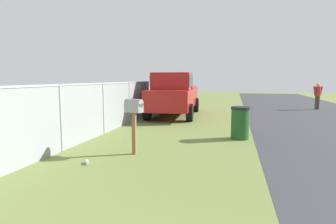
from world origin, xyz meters
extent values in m
cube|color=brown|center=(6.32, 1.46, 0.51)|extent=(0.09, 0.09, 1.02)
cube|color=gray|center=(6.32, 1.46, 1.13)|extent=(0.32, 0.47, 0.22)
cylinder|color=gray|center=(6.32, 1.46, 1.24)|extent=(0.32, 0.47, 0.20)
cube|color=red|center=(6.43, 1.46, 1.20)|extent=(0.02, 0.04, 0.18)
cube|color=maroon|center=(13.52, 2.01, 0.88)|extent=(5.43, 2.17, 0.90)
cube|color=maroon|center=(12.88, 1.97, 1.71)|extent=(1.91, 1.82, 0.76)
cube|color=black|center=(12.88, 1.97, 1.71)|extent=(1.86, 1.85, 0.53)
cube|color=maroon|center=(14.74, 1.22, 1.39)|extent=(2.77, 0.24, 0.12)
cube|color=maroon|center=(14.64, 2.93, 1.39)|extent=(2.77, 0.24, 0.12)
cylinder|color=black|center=(11.82, 0.97, 0.38)|extent=(0.77, 0.30, 0.76)
cylinder|color=black|center=(11.71, 2.84, 0.38)|extent=(0.77, 0.30, 0.76)
cylinder|color=black|center=(15.33, 1.17, 0.38)|extent=(0.77, 0.30, 0.76)
cylinder|color=black|center=(15.22, 3.04, 0.38)|extent=(0.77, 0.30, 0.76)
cylinder|color=#1E4C1E|center=(8.69, -1.06, 0.45)|extent=(0.53, 0.53, 0.90)
cylinder|color=black|center=(8.69, -1.06, 0.94)|extent=(0.56, 0.56, 0.08)
cylinder|color=#4C4238|center=(18.13, -5.71, 0.39)|extent=(0.14, 0.14, 0.78)
cylinder|color=#4C4238|center=(18.09, -5.57, 0.39)|extent=(0.14, 0.14, 0.78)
cylinder|color=#B23333|center=(18.11, -5.64, 1.07)|extent=(0.30, 0.30, 0.59)
sphere|color=beige|center=(18.11, -5.64, 1.47)|extent=(0.21, 0.21, 0.21)
cylinder|color=#B23333|center=(18.17, -5.83, 1.10)|extent=(0.09, 0.17, 0.53)
cylinder|color=#B23333|center=(18.05, -5.45, 1.10)|extent=(0.09, 0.17, 0.53)
cylinder|color=#9EA3A8|center=(6.13, 3.32, 0.85)|extent=(0.07, 0.07, 1.69)
cylinder|color=#9EA3A8|center=(8.47, 3.32, 0.85)|extent=(0.07, 0.07, 1.69)
cylinder|color=#9EA3A8|center=(10.80, 3.32, 0.85)|extent=(0.07, 0.07, 1.69)
cylinder|color=#9EA3A8|center=(13.13, 3.32, 0.85)|extent=(0.07, 0.07, 1.69)
cylinder|color=#9EA3A8|center=(15.47, 3.32, 0.85)|extent=(0.07, 0.07, 1.69)
cube|color=#9EA3A8|center=(7.30, 3.32, 1.66)|extent=(16.34, 0.04, 0.04)
cube|color=gray|center=(7.30, 3.32, 0.85)|extent=(16.34, 0.01, 1.69)
cylinder|color=#B2D8BF|center=(5.34, 2.18, 0.04)|extent=(0.22, 0.18, 0.07)
camera|label=1|loc=(0.06, -0.86, 1.82)|focal=29.91mm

